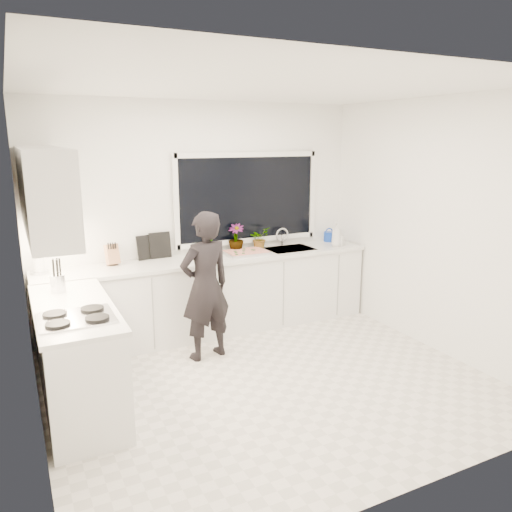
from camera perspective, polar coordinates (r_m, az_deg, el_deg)
floor at (r=4.92m, az=1.57°, el=-14.31°), size 4.00×3.50×0.02m
wall_back at (r=6.04m, az=-6.22°, el=4.45°), size 4.00×0.02×2.70m
wall_left at (r=3.96m, az=-24.97°, el=-1.42°), size 0.02×3.50×2.70m
wall_right at (r=5.67m, az=19.93°, el=3.16°), size 0.02×3.50×2.70m
ceiling at (r=4.39m, az=1.81°, el=19.04°), size 4.00×3.50×0.02m
window at (r=6.22m, az=-0.92°, el=6.63°), size 1.80×0.02×1.00m
base_cabinets_back at (r=5.97m, az=-4.96°, el=-4.62°), size 3.92×0.58×0.88m
base_cabinets_left at (r=4.59m, az=-19.70°, el=-11.01°), size 0.58×1.60×0.88m
countertop_back at (r=5.84m, az=-5.01°, el=-0.34°), size 3.94×0.62×0.04m
countertop_left at (r=4.43m, az=-20.17°, el=-5.56°), size 0.62×1.60×0.04m
upper_cabinets at (r=4.57m, az=-23.13°, el=6.97°), size 0.34×2.10×0.70m
sink at (r=6.30m, az=3.88°, el=0.41°), size 0.58×0.42×0.14m
faucet at (r=6.43m, az=3.00°, el=2.15°), size 0.03×0.03×0.22m
stovetop at (r=4.09m, az=-19.91°, el=-6.59°), size 0.56×0.48×0.03m
person at (r=5.19m, az=-5.81°, el=-3.46°), size 0.63×0.47×1.56m
pizza_tray at (r=5.97m, az=-1.13°, el=0.37°), size 0.51×0.38×0.03m
pizza at (r=5.97m, az=-1.13°, el=0.53°), size 0.47×0.34×0.01m
watering_can at (r=6.78m, az=8.33°, el=2.21°), size 0.18×0.18×0.13m
paper_towel_roll at (r=5.54m, az=-23.59°, el=-0.57°), size 0.13×0.13×0.26m
knife_block at (r=5.66m, az=-16.11°, el=0.09°), size 0.14×0.12×0.22m
utensil_crock at (r=4.83m, az=-21.70°, el=-2.93°), size 0.14×0.14×0.16m
picture_frame_large at (r=5.83m, az=-12.44°, el=0.98°), size 0.22×0.07×0.28m
picture_frame_small at (r=5.86m, az=-10.90°, el=1.23°), size 0.25×0.03×0.30m
herb_plants at (r=6.12m, az=-1.83°, el=2.01°), size 0.94×0.29×0.34m
soap_bottles at (r=6.47m, az=9.29°, el=2.33°), size 0.21×0.17×0.31m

